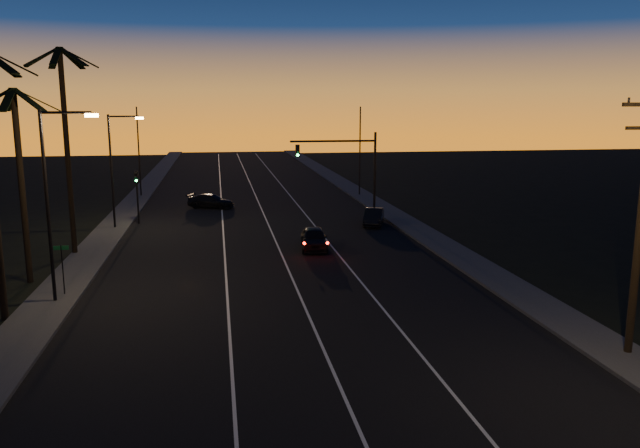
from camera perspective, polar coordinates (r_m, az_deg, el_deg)
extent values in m
cube|color=black|center=(40.91, -4.53, -2.15)|extent=(20.00, 170.00, 0.01)
cube|color=#343432|center=(41.52, -20.14, -2.50)|extent=(2.40, 170.00, 0.16)
cube|color=#343432|center=(43.26, 10.42, -1.48)|extent=(2.40, 170.00, 0.16)
cube|color=silver|center=(40.77, -8.74, -2.27)|extent=(0.12, 160.00, 0.01)
cube|color=silver|center=(40.95, -3.84, -2.11)|extent=(0.12, 160.00, 0.01)
cube|color=silver|center=(41.42, 0.99, -1.94)|extent=(0.12, 160.00, 0.01)
cube|color=black|center=(29.24, -26.57, 13.16)|extent=(2.18, 0.92, 1.18)
cylinder|color=black|center=(35.40, -25.60, 2.99)|extent=(0.32, 0.32, 10.00)
cube|color=black|center=(35.13, -24.45, 10.30)|extent=(2.18, 0.92, 1.18)
cube|color=black|center=(35.96, -25.09, 10.24)|extent=(1.25, 2.12, 1.18)
cube|color=black|center=(36.19, -26.52, 10.12)|extent=(1.34, 2.09, 1.18)
cube|color=black|center=(34.13, -26.66, 10.14)|extent=(0.45, 2.16, 1.18)
cube|color=black|center=(34.31, -25.13, 10.26)|extent=(1.95, 1.61, 1.18)
cylinder|color=black|center=(40.82, -22.09, 5.93)|extent=(0.32, 0.32, 12.50)
cube|color=black|center=(40.85, -21.14, 14.00)|extent=(2.18, 0.92, 1.18)
cube|color=black|center=(41.66, -21.77, 13.89)|extent=(1.25, 2.12, 1.18)
cube|color=black|center=(41.83, -23.04, 13.78)|extent=(1.34, 2.09, 1.18)
cube|color=black|center=(41.25, -24.05, 13.76)|extent=(2.18, 0.82, 1.18)
cube|color=black|center=(40.33, -24.05, 13.85)|extent=(1.90, 1.69, 1.18)
cube|color=black|center=(39.77, -22.98, 13.98)|extent=(0.45, 2.16, 1.18)
cube|color=black|center=(40.00, -21.67, 14.05)|extent=(1.95, 1.61, 1.18)
cylinder|color=black|center=(31.07, -23.64, 1.25)|extent=(0.16, 0.16, 9.00)
cylinder|color=black|center=(30.45, -22.24, 9.42)|extent=(2.20, 0.12, 0.12)
cube|color=#FFB466|center=(30.24, -20.16, 9.31)|extent=(0.55, 0.26, 0.16)
cylinder|color=black|center=(48.60, -18.52, 4.46)|extent=(0.16, 0.16, 8.50)
cylinder|color=black|center=(48.19, -17.51, 9.36)|extent=(2.20, 0.12, 0.12)
cube|color=#FFB466|center=(48.05, -16.18, 9.28)|extent=(0.55, 0.26, 0.16)
cylinder|color=black|center=(32.60, -22.45, -4.00)|extent=(0.06, 0.06, 2.60)
cube|color=#0E5425|center=(32.34, -22.60, -2.03)|extent=(0.70, 0.03, 0.20)
cylinder|color=black|center=(25.07, 27.24, 0.01)|extent=(0.28, 0.28, 10.00)
cylinder|color=black|center=(51.66, 5.03, 4.49)|extent=(0.20, 0.20, 7.00)
cylinder|color=black|center=(50.67, 1.21, 7.59)|extent=(7.00, 0.16, 0.16)
cube|color=black|center=(50.27, -2.07, 6.70)|extent=(0.32, 0.28, 1.00)
sphere|color=black|center=(50.08, -2.05, 7.05)|extent=(0.20, 0.20, 0.20)
sphere|color=black|center=(50.10, -2.04, 6.68)|extent=(0.20, 0.20, 0.20)
sphere|color=#14FF59|center=(50.12, -2.04, 6.32)|extent=(0.20, 0.20, 0.20)
cylinder|color=black|center=(50.61, -16.35, 2.36)|extent=(0.14, 0.14, 4.20)
cube|color=black|center=(50.41, -16.44, 4.16)|extent=(0.28, 0.25, 0.90)
sphere|color=black|center=(50.24, -16.48, 4.46)|extent=(0.18, 0.18, 0.18)
sphere|color=black|center=(50.27, -16.46, 4.14)|extent=(0.18, 0.18, 0.18)
sphere|color=#14FF59|center=(50.30, -16.45, 3.83)|extent=(0.18, 0.18, 0.18)
cylinder|color=black|center=(65.35, -16.23, 6.32)|extent=(0.14, 0.14, 9.00)
cylinder|color=black|center=(63.53, 3.67, 6.60)|extent=(0.14, 0.14, 9.00)
imported|color=black|center=(40.23, -0.56, -1.31)|extent=(2.08, 4.26, 1.40)
sphere|color=#FF0F05|center=(37.76, -1.44, -1.78)|extent=(0.18, 0.18, 0.18)
sphere|color=#FF0F05|center=(37.83, 0.68, -1.75)|extent=(0.18, 0.18, 0.18)
imported|color=black|center=(48.40, 4.93, 0.65)|extent=(2.53, 4.11, 1.28)
imported|color=black|center=(57.16, -9.94, 2.08)|extent=(4.60, 3.35, 1.24)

